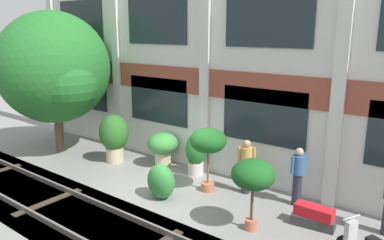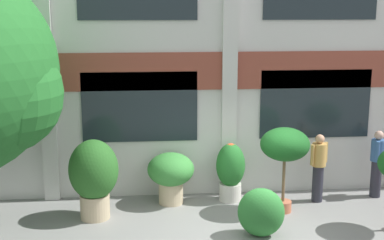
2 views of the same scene
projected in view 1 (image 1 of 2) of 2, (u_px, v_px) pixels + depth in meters
ground_plane at (158, 193)px, 11.30m from camera, size 80.00×80.00×0.00m
apartment_facade at (210, 46)px, 12.33m from camera, size 17.65×0.64×8.63m
rail_tracks at (95, 229)px, 9.50m from camera, size 25.29×2.80×0.43m
broadleaf_tree at (54, 70)px, 14.44m from camera, size 4.51×4.29×5.53m
potted_plant_ribbed_drum at (114, 135)px, 13.79m from camera, size 1.09×1.09×1.80m
potted_plant_low_pan at (253, 176)px, 8.92m from camera, size 1.06×1.06×1.82m
potted_plant_tall_urn at (208, 143)px, 11.13m from camera, size 1.11×1.11×1.97m
potted_plant_square_trough at (314, 217)px, 9.34m from camera, size 1.09×0.53×0.54m
potted_plant_glazed_jar at (163, 146)px, 13.40m from camera, size 1.11×1.11×1.24m
potted_plant_stone_basin at (196, 152)px, 12.58m from camera, size 0.70×0.70×1.42m
resident_by_doorway at (246, 165)px, 11.13m from camera, size 0.48×0.34×1.66m
resident_near_plants at (298, 175)px, 10.36m from camera, size 0.34×0.48×1.67m
topiary_hedge at (161, 181)px, 10.88m from camera, size 1.08×0.88×1.02m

